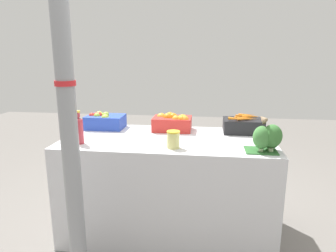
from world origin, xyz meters
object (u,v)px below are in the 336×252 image
object	(u,v)px
carrot_crate	(243,125)
juice_bottle_ruby	(79,130)
broccoli_pile	(268,138)
juice_bottle_cloudy	(64,129)
orange_crate	(173,122)
sparrow_bird	(264,120)
pickle_jar	(173,139)
apple_crate	(104,120)
support_pole	(66,93)

from	to	relation	value
carrot_crate	juice_bottle_ruby	distance (m)	1.38
carrot_crate	broccoli_pile	bearing A→B (deg)	-78.58
carrot_crate	juice_bottle_ruby	bearing A→B (deg)	-158.70
broccoli_pile	juice_bottle_ruby	xyz separation A→B (m)	(-1.39, 0.02, 0.01)
juice_bottle_cloudy	orange_crate	bearing A→B (deg)	32.45
sparrow_bird	carrot_crate	bearing A→B (deg)	-176.74
juice_bottle_ruby	pickle_jar	bearing A→B (deg)	-1.48
apple_crate	orange_crate	distance (m)	0.64
support_pole	broccoli_pile	size ratio (longest dim) A/B	10.62
support_pole	sparrow_bird	xyz separation A→B (m)	(1.20, 0.47, -0.23)
broccoli_pile	juice_bottle_cloudy	xyz separation A→B (m)	(-1.51, 0.02, 0.01)
apple_crate	orange_crate	size ratio (longest dim) A/B	1.00
apple_crate	pickle_jar	distance (m)	0.87
juice_bottle_cloudy	sparrow_bird	world-z (taller)	juice_bottle_cloudy
juice_bottle_ruby	sparrow_bird	xyz separation A→B (m)	(1.36, -0.02, 0.12)
juice_bottle_ruby	sparrow_bird	world-z (taller)	juice_bottle_ruby
broccoli_pile	apple_crate	bearing A→B (deg)	159.03
orange_crate	carrot_crate	xyz separation A→B (m)	(0.62, 0.00, -0.01)
juice_bottle_cloudy	apple_crate	bearing A→B (deg)	74.32
sparrow_bird	juice_bottle_cloudy	bearing A→B (deg)	-95.55
support_pole	juice_bottle_cloudy	distance (m)	0.66
support_pole	carrot_crate	distance (m)	1.55
orange_crate	juice_bottle_cloudy	size ratio (longest dim) A/B	1.30
apple_crate	juice_bottle_ruby	distance (m)	0.50
support_pole	juice_bottle_cloudy	xyz separation A→B (m)	(-0.28, 0.49, -0.34)
orange_crate	sparrow_bird	distance (m)	0.88
pickle_jar	sparrow_bird	distance (m)	0.65
orange_crate	pickle_jar	size ratio (longest dim) A/B	2.66
support_pole	carrot_crate	world-z (taller)	support_pole
apple_crate	sparrow_bird	bearing A→B (deg)	-21.20
juice_bottle_cloudy	pickle_jar	size ratio (longest dim) A/B	2.04
pickle_jar	support_pole	bearing A→B (deg)	-140.41
support_pole	orange_crate	distance (m)	1.17
support_pole	juice_bottle_ruby	xyz separation A→B (m)	(-0.16, 0.49, -0.34)
apple_crate	sparrow_bird	distance (m)	1.44
broccoli_pile	sparrow_bird	xyz separation A→B (m)	(-0.03, 0.01, 0.13)
support_pole	carrot_crate	xyz separation A→B (m)	(1.13, 0.99, -0.39)
orange_crate	carrot_crate	size ratio (longest dim) A/B	1.00
pickle_jar	orange_crate	bearing A→B (deg)	96.52
broccoli_pile	orange_crate	bearing A→B (deg)	144.12
apple_crate	broccoli_pile	bearing A→B (deg)	-20.97
apple_crate	juice_bottle_cloudy	size ratio (longest dim) A/B	1.30
apple_crate	broccoli_pile	distance (m)	1.47
juice_bottle_cloudy	support_pole	bearing A→B (deg)	-60.45
juice_bottle_cloudy	broccoli_pile	bearing A→B (deg)	-0.94
carrot_crate	orange_crate	bearing A→B (deg)	-179.77
sparrow_bird	juice_bottle_ruby	bearing A→B (deg)	-95.61
support_pole	pickle_jar	bearing A→B (deg)	39.59
broccoli_pile	juice_bottle_cloudy	size ratio (longest dim) A/B	0.93
orange_crate	juice_bottle_cloudy	xyz separation A→B (m)	(-0.79, -0.50, 0.03)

